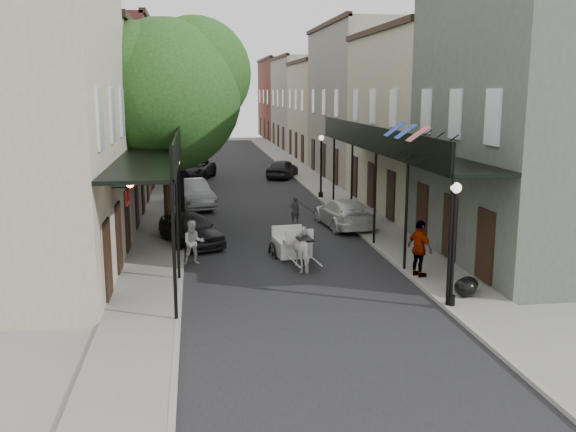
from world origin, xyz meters
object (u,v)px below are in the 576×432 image
object	(u,v)px
lamppost_left	(177,203)
carriage	(289,231)
car_right_far	(282,169)
horse	(305,250)
car_left_far	(193,169)
tree_far	(180,100)
pedestrian_sidewalk_left	(182,176)
lamppost_right_far	(321,165)
pedestrian_walking	(193,243)
car_right_near	(343,213)
pedestrian_sidewalk_right	(420,249)
car_left_mid	(191,194)
tree_near	(174,89)
lamppost_right_near	(453,242)
car_left_near	(191,229)

from	to	relation	value
lamppost_left	carriage	xyz separation A→B (m)	(4.38, -0.85, -1.09)
car_right_far	carriage	bearing A→B (deg)	105.87
lamppost_left	carriage	size ratio (longest dim) A/B	1.51
horse	car_left_far	distance (m)	25.25
tree_far	car_right_far	world-z (taller)	tree_far
horse	pedestrian_sidewalk_left	xyz separation A→B (m)	(-4.74, 18.65, 0.37)
tree_far	horse	world-z (taller)	tree_far
lamppost_right_far	car_left_far	xyz separation A→B (m)	(-7.58, 9.80, -1.31)
horse	pedestrian_walking	world-z (taller)	pedestrian_walking
pedestrian_walking	car_right_far	bearing A→B (deg)	68.50
pedestrian_walking	car_right_near	bearing A→B (deg)	33.16
horse	pedestrian_sidewalk_right	distance (m)	4.11
horse	car_left_mid	distance (m)	13.93
pedestrian_sidewalk_left	car_left_mid	bearing A→B (deg)	88.87
lamppost_right_far	car_left_far	size ratio (longest dim) A/B	0.69
car_right_near	car_left_mid	bearing A→B (deg)	-46.17
car_right_near	lamppost_right_far	bearing A→B (deg)	-98.74
tree_far	car_right_near	bearing A→B (deg)	-61.17
horse	car_right_near	bearing A→B (deg)	-119.87
tree_far	lamppost_left	distance (m)	18.57
horse	car_left_mid	bearing A→B (deg)	-79.12
tree_near	car_right_near	bearing A→B (deg)	-1.86
pedestrian_sidewalk_right	car_left_mid	distance (m)	17.02
car_left_far	pedestrian_sidewalk_right	bearing A→B (deg)	-59.74
tree_far	pedestrian_walking	size ratio (longest dim) A/B	5.14
carriage	pedestrian_walking	world-z (taller)	carriage
horse	car_right_near	world-z (taller)	horse
tree_far	lamppost_right_near	xyz separation A→B (m)	(8.35, -26.18, -3.79)
horse	tree_far	bearing A→B (deg)	-83.74
horse	car_left_mid	world-z (taller)	car_left_mid
pedestrian_walking	car_right_far	size ratio (longest dim) A/B	0.41
pedestrian_sidewalk_right	car_right_far	bearing A→B (deg)	-19.85
tree_far	pedestrian_walking	bearing A→B (deg)	-87.87
tree_near	car_right_near	distance (m)	9.72
lamppost_right_near	car_right_far	xyz separation A→B (m)	(-1.02, 29.61, -1.35)
car_left_mid	car_right_near	xyz separation A→B (m)	(7.20, -6.25, -0.10)
tree_near	pedestrian_walking	size ratio (longest dim) A/B	5.75
lamppost_right_near	car_left_near	distance (m)	12.13
tree_far	car_left_mid	world-z (taller)	tree_far
horse	pedestrian_sidewalk_left	bearing A→B (deg)	-82.14
lamppost_right_near	car_right_near	world-z (taller)	lamppost_right_near
tree_near	carriage	world-z (taller)	tree_near
car_left_far	car_right_near	xyz separation A→B (m)	(7.08, -17.88, -0.06)
car_left_far	car_left_mid	bearing A→B (deg)	-76.33
lamppost_right_near	pedestrian_walking	xyz separation A→B (m)	(-7.60, 6.18, -1.21)
tree_near	lamppost_right_far	size ratio (longest dim) A/B	2.60
carriage	pedestrian_walking	bearing A→B (deg)	-171.98
car_left_near	lamppost_right_far	bearing A→B (deg)	30.30
horse	pedestrian_sidewalk_left	world-z (taller)	pedestrian_sidewalk_left
lamppost_right_near	carriage	world-z (taller)	lamppost_right_near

